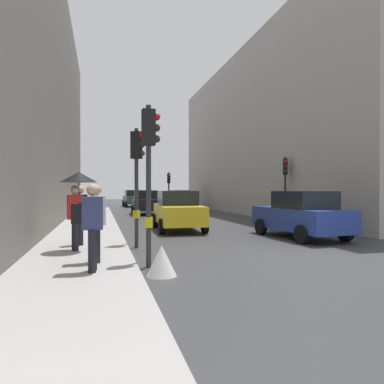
{
  "coord_description": "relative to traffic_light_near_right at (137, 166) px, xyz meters",
  "views": [
    {
      "loc": [
        -5.33,
        -8.51,
        1.82
      ],
      "look_at": [
        -0.59,
        9.97,
        1.69
      ],
      "focal_mm": 33.59,
      "sensor_mm": 36.0,
      "label": 1
    }
  ],
  "objects": [
    {
      "name": "ground_plane",
      "position": [
        4.21,
        -2.71,
        -2.56
      ],
      "size": [
        120.0,
        120.0,
        0.0
      ],
      "primitive_type": "plane",
      "color": "#38383A"
    },
    {
      "name": "sidewalk_kerb",
      "position": [
        -1.65,
        3.29,
        -2.48
      ],
      "size": [
        2.66,
        40.0,
        0.16
      ],
      "primitive_type": "cube",
      "color": "#A8A5A0",
      "rests_on": "ground"
    },
    {
      "name": "building_facade_right",
      "position": [
        14.74,
        14.23,
        3.46
      ],
      "size": [
        12.0,
        29.0,
        12.05
      ],
      "primitive_type": "cube",
      "color": "#B2ADA3",
      "rests_on": "ground"
    },
    {
      "name": "traffic_light_near_right",
      "position": [
        0.0,
        0.0,
        0.0
      ],
      "size": [
        0.44,
        0.37,
        3.72
      ],
      "color": "#2D2D2D",
      "rests_on": "ground"
    },
    {
      "name": "traffic_light_far_median",
      "position": [
        4.53,
        18.7,
        -0.3
      ],
      "size": [
        0.24,
        0.43,
        3.28
      ],
      "color": "#2D2D2D",
      "rests_on": "ground"
    },
    {
      "name": "traffic_light_mid_street",
      "position": [
        8.43,
        6.04,
        -0.11
      ],
      "size": [
        0.35,
        0.45,
        3.55
      ],
      "color": "#2D2D2D",
      "rests_on": "ground"
    },
    {
      "name": "traffic_light_near_left",
      "position": [
        0.0,
        -2.85,
        0.05
      ],
      "size": [
        0.43,
        0.25,
        3.79
      ],
      "color": "#2D2D2D",
      "rests_on": "ground"
    },
    {
      "name": "car_dark_suv",
      "position": [
        2.13,
        15.17,
        -1.69
      ],
      "size": [
        2.22,
        4.3,
        1.76
      ],
      "color": "black",
      "rests_on": "ground"
    },
    {
      "name": "car_yellow_taxi",
      "position": [
        2.27,
        4.53,
        -1.69
      ],
      "size": [
        2.19,
        4.29,
        1.76
      ],
      "color": "yellow",
      "rests_on": "ground"
    },
    {
      "name": "car_blue_van",
      "position": [
        6.19,
        0.79,
        -1.69
      ],
      "size": [
        2.27,
        4.33,
        1.76
      ],
      "color": "navy",
      "rests_on": "ground"
    },
    {
      "name": "car_green_estate",
      "position": [
        2.3,
        27.2,
        -1.69
      ],
      "size": [
        2.15,
        4.27,
        1.76
      ],
      "color": "#2D6038",
      "rests_on": "ground"
    },
    {
      "name": "car_red_sedan",
      "position": [
        6.08,
        21.9,
        -1.69
      ],
      "size": [
        2.03,
        4.21,
        1.76
      ],
      "color": "red",
      "rests_on": "ground"
    },
    {
      "name": "pedestrian_with_umbrella",
      "position": [
        -1.71,
        -0.95,
        -0.72
      ],
      "size": [
        1.0,
        1.0,
        2.14
      ],
      "color": "black",
      "rests_on": "sidewalk_kerb"
    },
    {
      "name": "pedestrian_with_black_backpack",
      "position": [
        -1.24,
        -2.74,
        -1.4
      ],
      "size": [
        0.62,
        0.36,
        1.77
      ],
      "color": "black",
      "rests_on": "sidewalk_kerb"
    },
    {
      "name": "pedestrian_with_grey_backpack",
      "position": [
        -1.31,
        -3.7,
        -1.4
      ],
      "size": [
        0.62,
        0.36,
        1.77
      ],
      "color": "black",
      "rests_on": "sidewalk_kerb"
    },
    {
      "name": "pedestrian_in_dark_coat",
      "position": [
        -1.71,
        0.03,
        -1.43
      ],
      "size": [
        0.46,
        0.36,
        1.77
      ],
      "color": "black",
      "rests_on": "sidewalk_kerb"
    },
    {
      "name": "warning_sign_triangle",
      "position": [
        0.13,
        -3.76,
        -2.24
      ],
      "size": [
        0.64,
        0.64,
        0.65
      ],
      "primitive_type": "cone",
      "color": "silver",
      "rests_on": "ground"
    }
  ]
}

